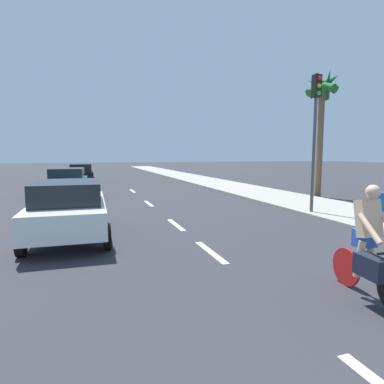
# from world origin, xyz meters

# --- Properties ---
(ground_plane) EXTENTS (160.00, 160.00, 0.00)m
(ground_plane) POSITION_xyz_m (0.00, 20.00, 0.00)
(ground_plane) COLOR #2D2D33
(sidewalk_strip) EXTENTS (3.60, 80.00, 0.14)m
(sidewalk_strip) POSITION_xyz_m (6.72, 22.00, 0.07)
(sidewalk_strip) COLOR #9E998E
(sidewalk_strip) RESTS_ON ground
(lane_stripe_2) EXTENTS (0.16, 1.80, 0.01)m
(lane_stripe_2) POSITION_xyz_m (0.00, 8.24, 0.00)
(lane_stripe_2) COLOR white
(lane_stripe_2) RESTS_ON ground
(lane_stripe_3) EXTENTS (0.16, 1.80, 0.01)m
(lane_stripe_3) POSITION_xyz_m (0.00, 11.36, 0.00)
(lane_stripe_3) COLOR white
(lane_stripe_3) RESTS_ON ground
(lane_stripe_4) EXTENTS (0.16, 1.80, 0.01)m
(lane_stripe_4) POSITION_xyz_m (0.00, 16.25, 0.00)
(lane_stripe_4) COLOR white
(lane_stripe_4) RESTS_ON ground
(lane_stripe_5) EXTENTS (0.16, 1.80, 0.01)m
(lane_stripe_5) POSITION_xyz_m (0.00, 21.81, 0.00)
(lane_stripe_5) COLOR white
(lane_stripe_5) RESTS_ON ground
(cyclist) EXTENTS (0.64, 1.71, 1.82)m
(cyclist) POSITION_xyz_m (1.44, 5.13, 0.83)
(cyclist) COLOR black
(cyclist) RESTS_ON ground
(parked_car_white) EXTENTS (2.13, 4.50, 1.57)m
(parked_car_white) POSITION_xyz_m (-3.21, 10.68, 0.84)
(parked_car_white) COLOR white
(parked_car_white) RESTS_ON ground
(parked_car_teal) EXTENTS (2.18, 4.48, 1.57)m
(parked_car_teal) POSITION_xyz_m (-3.70, 19.87, 0.84)
(parked_car_teal) COLOR #14727A
(parked_car_teal) RESTS_ON ground
(parked_car_black) EXTENTS (1.98, 4.18, 1.57)m
(parked_car_black) POSITION_xyz_m (-3.16, 27.85, 0.84)
(parked_car_black) COLOR black
(parked_car_black) RESTS_ON ground
(palm_tree_mid) EXTENTS (1.64, 1.94, 6.70)m
(palm_tree_mid) POSITION_xyz_m (9.15, 15.78, 5.25)
(palm_tree_mid) COLOR brown
(palm_tree_mid) RESTS_ON ground
(traffic_signal) EXTENTS (0.28, 0.33, 5.20)m
(traffic_signal) POSITION_xyz_m (5.32, 11.42, 3.61)
(traffic_signal) COLOR #4C4C51
(traffic_signal) RESTS_ON ground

